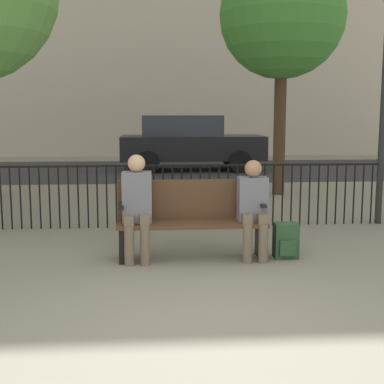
# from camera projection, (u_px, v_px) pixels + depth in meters

# --- Properties ---
(ground_plane) EXTENTS (80.00, 80.00, 0.00)m
(ground_plane) POSITION_uv_depth(u_px,v_px,m) (214.00, 340.00, 4.08)
(ground_plane) COLOR gray
(park_bench) EXTENTS (1.75, 0.45, 0.92)m
(park_bench) POSITION_uv_depth(u_px,v_px,m) (191.00, 216.00, 6.34)
(park_bench) COLOR #4C331E
(park_bench) RESTS_ON ground
(seated_person_0) EXTENTS (0.34, 0.39, 1.24)m
(seated_person_0) POSITION_uv_depth(u_px,v_px,m) (137.00, 203.00, 6.14)
(seated_person_0) COLOR brown
(seated_person_0) RESTS_ON ground
(seated_person_1) EXTENTS (0.34, 0.39, 1.17)m
(seated_person_1) POSITION_uv_depth(u_px,v_px,m) (253.00, 204.00, 6.24)
(seated_person_1) COLOR brown
(seated_person_1) RESTS_ON ground
(backpack) EXTENTS (0.28, 0.24, 0.42)m
(backpack) POSITION_uv_depth(u_px,v_px,m) (286.00, 241.00, 6.34)
(backpack) COLOR #284C2D
(backpack) RESTS_ON ground
(fence_railing) EXTENTS (9.01, 0.03, 0.95)m
(fence_railing) POSITION_uv_depth(u_px,v_px,m) (182.00, 190.00, 8.02)
(fence_railing) COLOR black
(fence_railing) RESTS_ON ground
(tree_0) EXTENTS (2.55, 2.55, 4.93)m
(tree_0) POSITION_uv_depth(u_px,v_px,m) (282.00, 16.00, 10.75)
(tree_0) COLOR #422D1E
(tree_0) RESTS_ON ground
(street_surface) EXTENTS (24.00, 6.00, 0.01)m
(street_surface) POSITION_uv_depth(u_px,v_px,m) (168.00, 170.00, 15.92)
(street_surface) COLOR #2B2B2D
(street_surface) RESTS_ON ground
(parked_car_0) EXTENTS (4.20, 1.94, 1.62)m
(parked_car_0) POSITION_uv_depth(u_px,v_px,m) (189.00, 142.00, 15.81)
(parked_car_0) COLOR black
(parked_car_0) RESTS_ON ground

